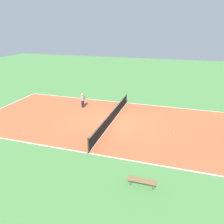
# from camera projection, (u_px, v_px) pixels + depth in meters

# --- Properties ---
(ground_plane) EXTENTS (80.00, 80.00, 0.00)m
(ground_plane) POSITION_uv_depth(u_px,v_px,m) (112.00, 122.00, 18.35)
(ground_plane) COLOR #518E47
(court_surface) EXTENTS (10.32, 22.81, 0.02)m
(court_surface) POSITION_uv_depth(u_px,v_px,m) (112.00, 122.00, 18.35)
(court_surface) COLOR #C66038
(court_surface) RESTS_ON ground_plane
(tennis_net) EXTENTS (10.12, 0.10, 1.00)m
(tennis_net) POSITION_uv_depth(u_px,v_px,m) (112.00, 116.00, 18.15)
(tennis_net) COLOR black
(tennis_net) RESTS_ON court_surface
(bench) EXTENTS (0.36, 1.45, 0.45)m
(bench) POSITION_uv_depth(u_px,v_px,m) (142.00, 181.00, 10.75)
(bench) COLOR olive
(bench) RESTS_ON ground_plane
(player_baseline_gray) EXTENTS (0.86, 0.92, 1.42)m
(player_baseline_gray) POSITION_uv_depth(u_px,v_px,m) (83.00, 99.00, 21.36)
(player_baseline_gray) COLOR black
(player_baseline_gray) RESTS_ON court_surface
(tennis_ball_midcourt) EXTENTS (0.07, 0.07, 0.07)m
(tennis_ball_midcourt) POSITION_uv_depth(u_px,v_px,m) (180.00, 111.00, 20.66)
(tennis_ball_midcourt) COLOR #CCE033
(tennis_ball_midcourt) RESTS_ON court_surface
(tennis_ball_right_alley) EXTENTS (0.07, 0.07, 0.07)m
(tennis_ball_right_alley) POSITION_uv_depth(u_px,v_px,m) (174.00, 132.00, 16.41)
(tennis_ball_right_alley) COLOR #CCE033
(tennis_ball_right_alley) RESTS_ON court_surface
(tennis_ball_left_sideline) EXTENTS (0.07, 0.07, 0.07)m
(tennis_ball_left_sideline) POSITION_uv_depth(u_px,v_px,m) (216.00, 115.00, 19.65)
(tennis_ball_left_sideline) COLOR #CCE033
(tennis_ball_left_sideline) RESTS_ON court_surface
(tennis_ball_near_net) EXTENTS (0.07, 0.07, 0.07)m
(tennis_ball_near_net) POSITION_uv_depth(u_px,v_px,m) (24.00, 133.00, 16.31)
(tennis_ball_near_net) COLOR #CCE033
(tennis_ball_near_net) RESTS_ON court_surface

